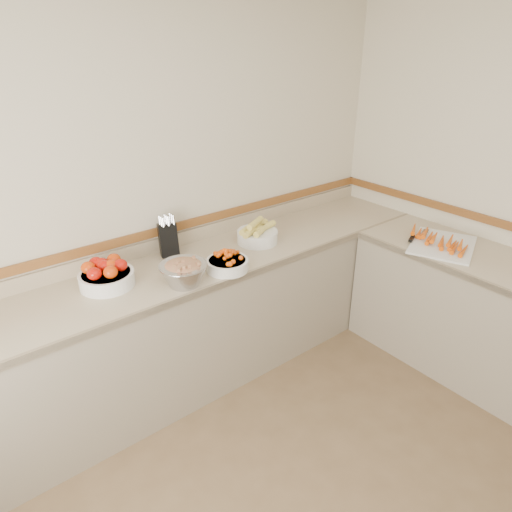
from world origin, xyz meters
TOP-DOWN VIEW (x-y plane):
  - back_wall at (0.00, 2.00)m, footprint 4.00×0.00m
  - counter_back at (0.00, 1.68)m, footprint 4.00×0.65m
  - dishwasher at (1.69, 0.25)m, footprint 0.63×0.60m
  - knife_block at (0.03, 1.90)m, footprint 0.16×0.18m
  - tomato_bowl at (-0.47, 1.75)m, footprint 0.33×0.33m
  - cherry_tomato_bowl at (0.21, 1.47)m, footprint 0.27×0.27m
  - corn_bowl at (0.63, 1.69)m, footprint 0.33×0.30m
  - rhubarb_bowl at (-0.11, 1.47)m, footprint 0.29×0.29m
  - cutting_board at (1.63, 0.83)m, footprint 0.64×0.58m

SIDE VIEW (x-z plane):
  - dishwasher at x=1.69m, z-range 0.01..0.85m
  - counter_back at x=0.00m, z-range -0.09..0.99m
  - cutting_board at x=1.63m, z-range 0.89..0.96m
  - cherry_tomato_bowl at x=0.21m, z-range 0.88..1.03m
  - corn_bowl at x=0.63m, z-range 0.88..1.05m
  - tomato_bowl at x=-0.47m, z-range 0.89..1.05m
  - rhubarb_bowl at x=-0.11m, z-range 0.90..1.07m
  - knife_block at x=0.03m, z-range 0.87..1.17m
  - back_wall at x=0.00m, z-range -0.70..3.30m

